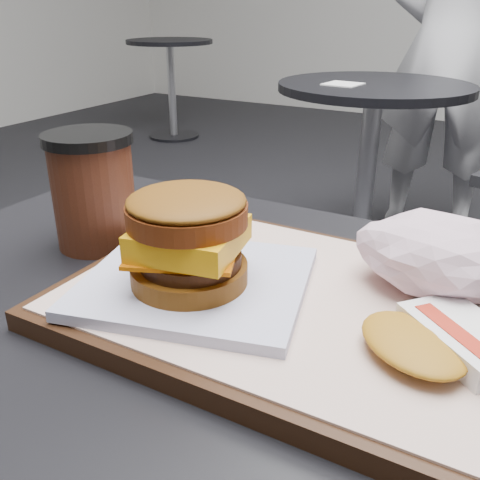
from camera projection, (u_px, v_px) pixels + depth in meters
name	position (u px, v px, depth m)	size (l,w,h in m)	color
serving_tray	(287.00, 302.00, 0.47)	(0.38, 0.28, 0.02)	black
breakfast_sandwich	(191.00, 249.00, 0.45)	(0.23, 0.21, 0.09)	silver
hash_brown	(441.00, 340.00, 0.38)	(0.13, 0.13, 0.02)	white
crumpled_wrapper	(442.00, 255.00, 0.46)	(0.14, 0.11, 0.06)	silver
coffee_cup	(93.00, 186.00, 0.58)	(0.09, 0.09, 0.13)	#3F1B0F
neighbor_table	(370.00, 138.00, 2.00)	(0.70, 0.70, 0.75)	black
napkin	(343.00, 84.00, 1.88)	(0.12, 0.12, 0.00)	white
patron	(449.00, 48.00, 2.31)	(0.61, 0.40, 1.66)	silver
bg_table_mid	(171.00, 65.00, 4.15)	(0.66, 0.66, 0.75)	black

